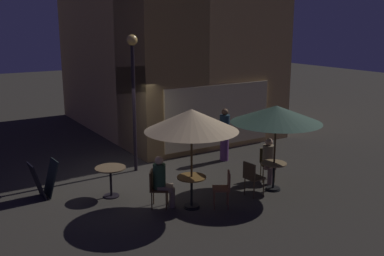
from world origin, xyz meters
name	(u,v)px	position (x,y,z in m)	size (l,w,h in m)	color
ground_plane	(135,177)	(0.00, 0.00, 0.00)	(60.00, 60.00, 0.00)	#312D27
cafe_building	(153,7)	(2.83, 4.11, 4.89)	(6.04, 9.00, 9.78)	tan
street_lamp_near_corner	(133,79)	(0.29, 0.54, 2.76)	(0.31, 0.31, 4.02)	black
menu_sandwich_board	(44,179)	(-2.57, -0.14, 0.48)	(0.68, 0.58, 0.93)	black
cafe_table_0	(274,171)	(2.71, -2.84, 0.52)	(0.67, 0.67, 0.75)	black
cafe_table_1	(192,186)	(0.25, -2.68, 0.56)	(0.70, 0.70, 0.79)	black
cafe_table_2	(111,175)	(-1.12, -1.00, 0.59)	(0.78, 0.78, 0.78)	black
patio_umbrella_0	(276,114)	(2.71, -2.84, 2.05)	(2.36, 2.36, 2.28)	black
patio_umbrella_1	(192,120)	(0.25, -2.68, 2.15)	(2.20, 2.20, 2.42)	black
cafe_chair_0	(267,161)	(3.11, -2.15, 0.56)	(0.56, 0.56, 0.89)	brown
cafe_chair_1	(252,176)	(1.93, -2.90, 0.56)	(0.45, 0.45, 0.91)	#4C3B25
cafe_chair_2	(225,186)	(0.92, -3.10, 0.55)	(0.56, 0.56, 0.90)	brown
cafe_chair_3	(156,185)	(-0.46, -2.20, 0.55)	(0.60, 0.60, 0.92)	#4D331C
patron_seated_0	(269,157)	(3.04, -2.27, 0.70)	(0.46, 0.52, 1.23)	#7E625F
patron_seated_1	(162,179)	(-0.34, -2.28, 0.72)	(0.50, 0.45, 1.29)	#826D58
patron_standing_2	(225,134)	(3.14, -0.06, 0.86)	(0.32, 0.32, 1.70)	#593264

